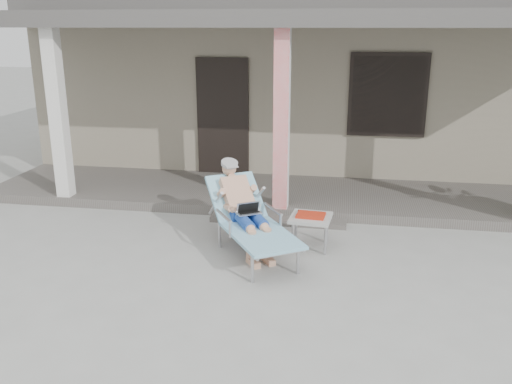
# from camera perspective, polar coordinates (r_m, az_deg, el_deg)

# --- Properties ---
(ground) EXTENTS (60.00, 60.00, 0.00)m
(ground) POSITION_cam_1_polar(r_m,az_deg,el_deg) (6.33, 0.12, -9.02)
(ground) COLOR #9E9E99
(ground) RESTS_ON ground
(house) EXTENTS (10.40, 5.40, 3.30)m
(house) POSITION_cam_1_polar(r_m,az_deg,el_deg) (12.19, 5.29, 11.77)
(house) COLOR gray
(house) RESTS_ON ground
(porch_deck) EXTENTS (10.00, 2.00, 0.15)m
(porch_deck) POSITION_cam_1_polar(r_m,az_deg,el_deg) (9.07, 3.25, -0.31)
(porch_deck) COLOR #605B56
(porch_deck) RESTS_ON ground
(porch_overhang) EXTENTS (10.00, 2.30, 2.85)m
(porch_overhang) POSITION_cam_1_polar(r_m,az_deg,el_deg) (8.60, 3.52, 17.09)
(porch_overhang) COLOR silver
(porch_overhang) RESTS_ON porch_deck
(porch_step) EXTENTS (2.00, 0.30, 0.07)m
(porch_step) POSITION_cam_1_polar(r_m,az_deg,el_deg) (8.00, 2.31, -3.00)
(porch_step) COLOR #605B56
(porch_step) RESTS_ON ground
(lounger) EXTENTS (1.49, 1.81, 1.16)m
(lounger) POSITION_cam_1_polar(r_m,az_deg,el_deg) (6.79, -0.94, -0.65)
(lounger) COLOR #B7B7BC
(lounger) RESTS_ON ground
(side_table) EXTENTS (0.56, 0.56, 0.46)m
(side_table) POSITION_cam_1_polar(r_m,az_deg,el_deg) (7.04, 5.77, -2.88)
(side_table) COLOR #AAAAA5
(side_table) RESTS_ON ground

